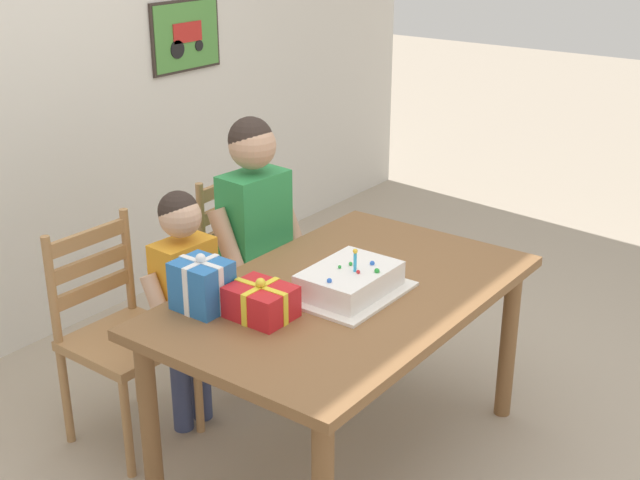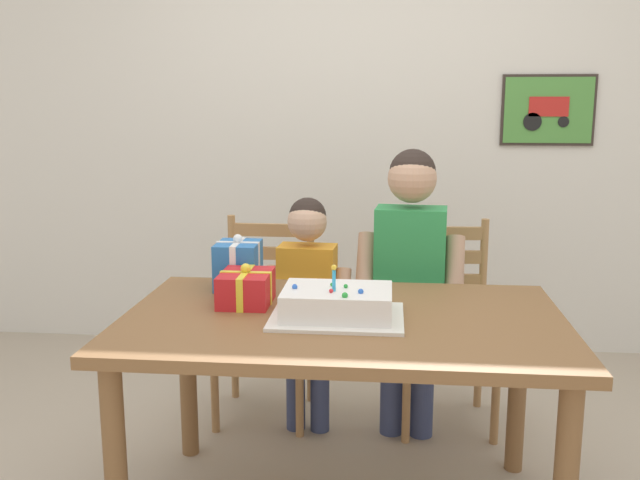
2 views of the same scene
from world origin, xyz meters
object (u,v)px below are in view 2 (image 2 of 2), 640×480
at_px(gift_box_red_large, 246,288).
at_px(chair_right, 445,323).
at_px(child_younger, 307,292).
at_px(dining_table, 343,342).
at_px(chair_left, 266,317).
at_px(birthday_cake, 337,304).
at_px(child_older, 410,266).
at_px(gift_box_beside_cake, 238,265).

xyz_separation_m(gift_box_red_large, chair_right, (0.76, 0.71, -0.33)).
bearing_deg(child_younger, dining_table, -73.04).
bearing_deg(gift_box_red_large, chair_left, 94.73).
xyz_separation_m(birthday_cake, chair_right, (0.43, 0.85, -0.32)).
distance_m(child_older, child_younger, 0.46).
bearing_deg(dining_table, gift_box_red_large, 162.68).
bearing_deg(gift_box_beside_cake, gift_box_red_large, -70.86).
height_order(dining_table, gift_box_beside_cake, gift_box_beside_cake).
bearing_deg(gift_box_beside_cake, chair_left, 88.31).
height_order(birthday_cake, chair_right, birthday_cake).
bearing_deg(dining_table, child_younger, 106.96).
xyz_separation_m(dining_table, child_younger, (-0.20, 0.65, -0.01)).
relative_size(birthday_cake, child_younger, 0.42).
height_order(birthday_cake, chair_left, birthday_cake).
relative_size(gift_box_red_large, chair_left, 0.24).
xyz_separation_m(birthday_cake, child_younger, (-0.18, 0.68, -0.15)).
relative_size(birthday_cake, gift_box_beside_cake, 2.05).
height_order(dining_table, child_older, child_older).
distance_m(birthday_cake, child_younger, 0.72).
height_order(child_older, child_younger, child_older).
relative_size(dining_table, child_older, 1.18).
bearing_deg(dining_table, birthday_cake, -119.14).
height_order(chair_right, child_older, child_older).
xyz_separation_m(chair_right, child_younger, (-0.61, -0.17, 0.17)).
distance_m(chair_right, child_younger, 0.65).
distance_m(gift_box_red_large, child_older, 0.80).
bearing_deg(dining_table, chair_right, 63.37).
xyz_separation_m(child_older, child_younger, (-0.44, 0.00, -0.13)).
relative_size(birthday_cake, chair_left, 0.48).
distance_m(gift_box_red_large, chair_right, 1.09).
bearing_deg(chair_left, gift_box_red_large, -85.27).
xyz_separation_m(gift_box_red_large, child_older, (0.59, 0.54, -0.03)).
bearing_deg(child_younger, chair_right, 15.33).
bearing_deg(child_younger, child_older, -0.06).
distance_m(dining_table, child_younger, 0.68).
relative_size(chair_right, child_older, 0.73).
bearing_deg(chair_right, chair_left, 179.99).
relative_size(birthday_cake, gift_box_red_large, 1.96).
bearing_deg(gift_box_beside_cake, child_older, 26.29).
distance_m(birthday_cake, chair_right, 1.00).
relative_size(dining_table, child_younger, 1.42).
bearing_deg(chair_left, child_older, -14.39).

